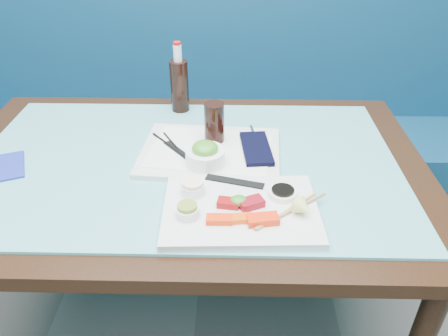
{
  "coord_description": "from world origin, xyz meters",
  "views": [
    {
      "loc": [
        0.14,
        0.38,
        1.43
      ],
      "look_at": [
        0.11,
        1.35,
        0.8
      ],
      "focal_mm": 35.0,
      "sensor_mm": 36.0,
      "label": 1
    }
  ],
  "objects_px": {
    "dining_table": "(187,186)",
    "serving_tray": "(210,152)",
    "sashimi_plate": "(241,210)",
    "cola_glass": "(214,123)",
    "booth_bench": "(205,136)",
    "seaweed_bowl": "(205,157)",
    "cola_bottle_body": "(180,86)"
  },
  "relations": [
    {
      "from": "dining_table",
      "to": "serving_tray",
      "type": "relative_size",
      "value": 3.47
    },
    {
      "from": "sashimi_plate",
      "to": "serving_tray",
      "type": "bearing_deg",
      "value": 105.45
    },
    {
      "from": "dining_table",
      "to": "sashimi_plate",
      "type": "xyz_separation_m",
      "value": [
        0.16,
        -0.24,
        0.1
      ]
    },
    {
      "from": "cola_glass",
      "to": "dining_table",
      "type": "bearing_deg",
      "value": -131.23
    },
    {
      "from": "booth_bench",
      "to": "cola_glass",
      "type": "xyz_separation_m",
      "value": [
        0.08,
        -0.75,
        0.46
      ]
    },
    {
      "from": "booth_bench",
      "to": "dining_table",
      "type": "height_order",
      "value": "booth_bench"
    },
    {
      "from": "serving_tray",
      "to": "dining_table",
      "type": "bearing_deg",
      "value": -148.11
    },
    {
      "from": "dining_table",
      "to": "sashimi_plate",
      "type": "bearing_deg",
      "value": -56.23
    },
    {
      "from": "booth_bench",
      "to": "seaweed_bowl",
      "type": "height_order",
      "value": "booth_bench"
    },
    {
      "from": "seaweed_bowl",
      "to": "sashimi_plate",
      "type": "bearing_deg",
      "value": -64.03
    },
    {
      "from": "booth_bench",
      "to": "sashimi_plate",
      "type": "distance_m",
      "value": 1.16
    },
    {
      "from": "cola_bottle_body",
      "to": "seaweed_bowl",
      "type": "bearing_deg",
      "value": -73.72
    },
    {
      "from": "cola_glass",
      "to": "booth_bench",
      "type": "bearing_deg",
      "value": 96.21
    },
    {
      "from": "booth_bench",
      "to": "cola_bottle_body",
      "type": "height_order",
      "value": "booth_bench"
    },
    {
      "from": "serving_tray",
      "to": "seaweed_bowl",
      "type": "height_order",
      "value": "seaweed_bowl"
    },
    {
      "from": "dining_table",
      "to": "cola_bottle_body",
      "type": "xyz_separation_m",
      "value": [
        -0.05,
        0.34,
        0.18
      ]
    },
    {
      "from": "seaweed_bowl",
      "to": "booth_bench",
      "type": "bearing_deg",
      "value": 93.99
    },
    {
      "from": "cola_glass",
      "to": "cola_bottle_body",
      "type": "xyz_separation_m",
      "value": [
        -0.13,
        0.25,
        0.01
      ]
    },
    {
      "from": "booth_bench",
      "to": "cola_glass",
      "type": "bearing_deg",
      "value": -83.79
    },
    {
      "from": "booth_bench",
      "to": "cola_bottle_body",
      "type": "relative_size",
      "value": 16.9
    },
    {
      "from": "sashimi_plate",
      "to": "serving_tray",
      "type": "distance_m",
      "value": 0.29
    },
    {
      "from": "cola_bottle_body",
      "to": "serving_tray",
      "type": "bearing_deg",
      "value": -68.3
    },
    {
      "from": "seaweed_bowl",
      "to": "cola_bottle_body",
      "type": "relative_size",
      "value": 0.62
    },
    {
      "from": "sashimi_plate",
      "to": "cola_bottle_body",
      "type": "distance_m",
      "value": 0.62
    },
    {
      "from": "serving_tray",
      "to": "cola_bottle_body",
      "type": "xyz_separation_m",
      "value": [
        -0.12,
        0.3,
        0.08
      ]
    },
    {
      "from": "cola_glass",
      "to": "cola_bottle_body",
      "type": "bearing_deg",
      "value": 117.8
    },
    {
      "from": "seaweed_bowl",
      "to": "serving_tray",
      "type": "bearing_deg",
      "value": 82.41
    },
    {
      "from": "booth_bench",
      "to": "cola_glass",
      "type": "distance_m",
      "value": 0.88
    },
    {
      "from": "cola_glass",
      "to": "cola_bottle_body",
      "type": "distance_m",
      "value": 0.28
    },
    {
      "from": "booth_bench",
      "to": "serving_tray",
      "type": "relative_size",
      "value": 7.43
    },
    {
      "from": "booth_bench",
      "to": "cola_glass",
      "type": "height_order",
      "value": "booth_bench"
    },
    {
      "from": "sashimi_plate",
      "to": "booth_bench",
      "type": "bearing_deg",
      "value": 96.21
    }
  ]
}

